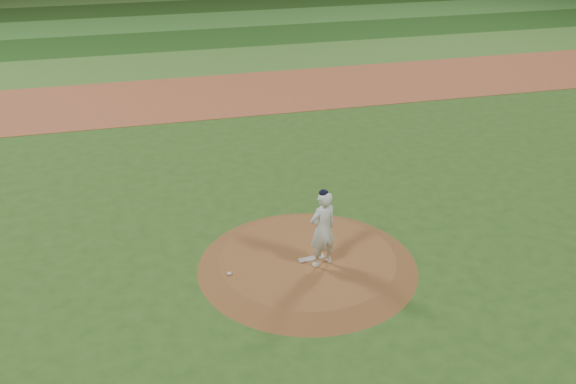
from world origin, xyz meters
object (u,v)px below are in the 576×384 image
at_px(pitching_rubber, 311,258).
at_px(pitcher_on_mound, 323,229).
at_px(pitchers_mound, 307,262).
at_px(rosin_bag, 229,274).

height_order(pitching_rubber, pitcher_on_mound, pitcher_on_mound).
bearing_deg(pitchers_mound, rosin_bag, -172.41).
bearing_deg(pitchers_mound, pitching_rubber, -48.73).
relative_size(pitching_rubber, rosin_bag, 5.87).
height_order(pitching_rubber, rosin_bag, rosin_bag).
bearing_deg(pitching_rubber, pitcher_on_mound, -68.17).
bearing_deg(pitching_rubber, rosin_bag, 176.89).
distance_m(pitchers_mound, rosin_bag, 2.04).
xyz_separation_m(pitchers_mound, rosin_bag, (-2.02, -0.27, 0.16)).
xyz_separation_m(pitching_rubber, pitcher_on_mound, (0.17, -0.30, 0.99)).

